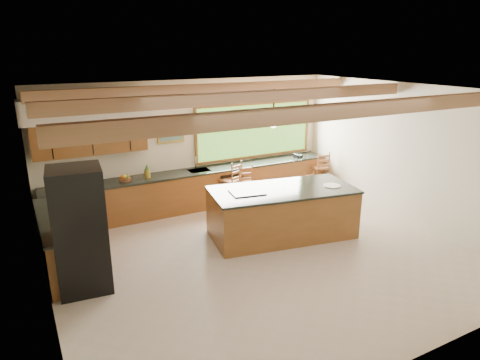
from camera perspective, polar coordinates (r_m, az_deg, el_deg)
ground at (r=8.06m, az=2.97°, el=-10.03°), size 7.20×7.20×0.00m
room_shell at (r=7.79m, az=-0.35°, el=6.32°), size 7.27×6.54×3.02m
counter_run at (r=9.66m, az=-8.96°, el=-2.49°), size 7.12×3.10×1.24m
island at (r=8.72m, az=5.61°, el=-4.29°), size 3.07×1.83×1.02m
refrigerator at (r=7.07m, az=-20.52°, el=-6.27°), size 0.85×0.83×2.00m
bar_stool_a at (r=10.00m, az=-1.10°, el=-0.16°), size 0.55×0.56×1.19m
bar_stool_b at (r=10.17m, az=0.58°, el=-0.18°), size 0.44×0.44×1.09m
bar_stool_c at (r=11.41m, az=10.79°, el=1.56°), size 0.46×0.46×1.13m
bar_stool_d at (r=10.14m, az=8.76°, el=-0.92°), size 0.36×0.36×0.96m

